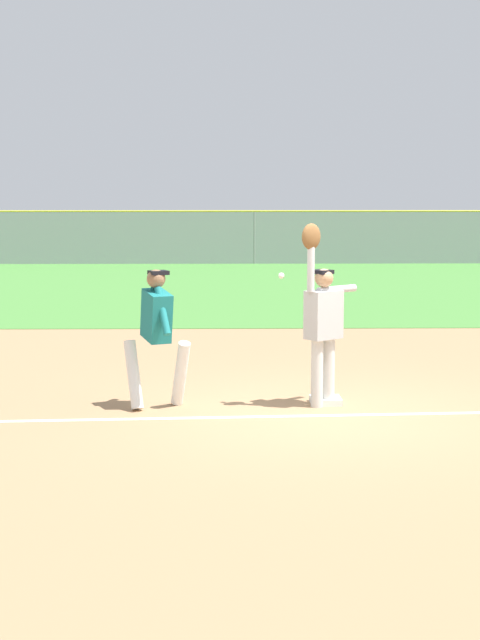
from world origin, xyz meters
TOP-DOWN VIEW (x-y plane):
  - ground_plane at (0.00, 0.00)m, footprint 75.15×75.15m
  - outfield_grass at (0.00, 15.47)m, footprint 55.20×16.53m
  - first_base at (0.15, 0.58)m, footprint 0.39×0.39m
  - fielder at (0.08, 0.44)m, footprint 0.78×0.63m
  - runner at (-1.96, 0.38)m, footprint 0.89×0.81m
  - baseball at (-0.43, 0.46)m, footprint 0.07×0.07m
  - outfield_fence at (-0.00, 23.73)m, footprint 55.28×0.08m
  - parked_car_white at (-8.07, 27.97)m, footprint 4.58×2.50m
  - parked_car_tan at (-1.81, 28.05)m, footprint 4.57×2.47m
  - parked_car_red at (4.60, 28.03)m, footprint 4.57×2.47m

SIDE VIEW (x-z plane):
  - ground_plane at x=0.00m, z-range 0.00..0.00m
  - outfield_grass at x=0.00m, z-range 0.00..0.01m
  - first_base at x=0.15m, z-range 0.00..0.08m
  - parked_car_white at x=-8.07m, z-range 0.05..1.30m
  - parked_car_tan at x=-1.81m, z-range 0.05..1.30m
  - parked_car_red at x=4.60m, z-range 0.05..1.30m
  - outfield_fence at x=0.00m, z-range 0.00..1.94m
  - runner at x=-1.96m, z-range 0.14..1.86m
  - fielder at x=0.08m, z-range -0.02..2.26m
  - baseball at x=-0.43m, z-range 1.60..1.67m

